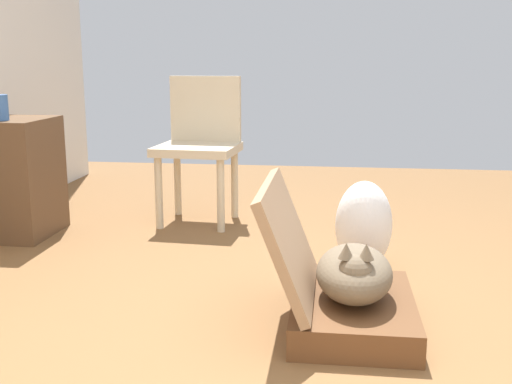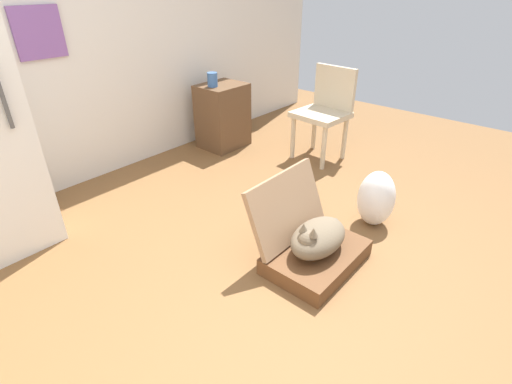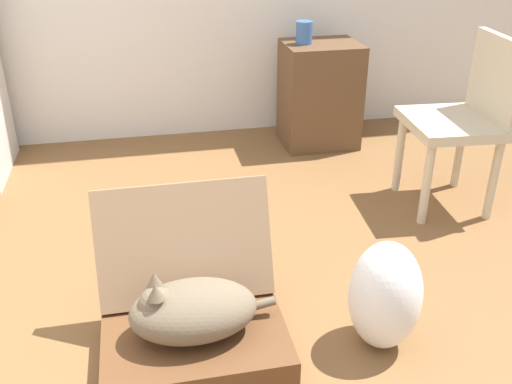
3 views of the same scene
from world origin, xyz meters
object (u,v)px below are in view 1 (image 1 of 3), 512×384
cat (354,273)px  chair (200,141)px  side_table (16,177)px  plastic_bag_white (364,225)px  suitcase_base (353,311)px

cat → chair: 1.76m
side_table → chair: bearing=-64.8°
plastic_bag_white → side_table: bearing=79.6°
plastic_bag_white → chair: (0.81, 0.96, 0.28)m
suitcase_base → chair: bearing=31.2°
side_table → chair: 1.08m
suitcase_base → cat: size_ratio=1.24×
suitcase_base → cat: (-0.01, 0.00, 0.16)m
suitcase_base → chair: 1.78m
plastic_bag_white → side_table: (0.35, 1.92, 0.12)m
side_table → plastic_bag_white: bearing=-100.4°
cat → side_table: 2.13m
plastic_bag_white → side_table: side_table is taller
suitcase_base → plastic_bag_white: (0.67, -0.06, 0.16)m
cat → chair: chair is taller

